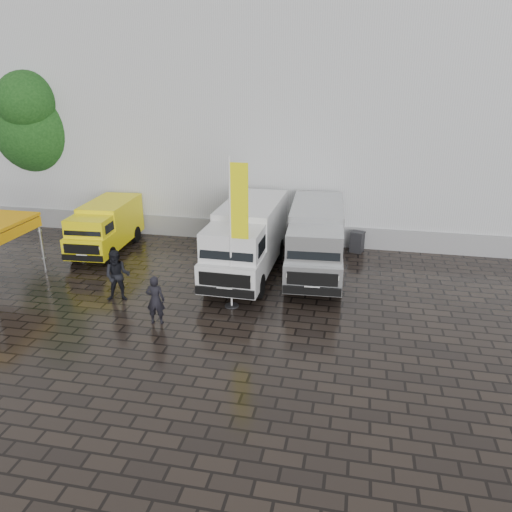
{
  "coord_description": "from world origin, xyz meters",
  "views": [
    {
      "loc": [
        4.0,
        -14.92,
        8.01
      ],
      "look_at": [
        0.43,
        2.2,
        1.42
      ],
      "focal_mm": 35.0,
      "sensor_mm": 36.0,
      "label": 1
    }
  ],
  "objects_px": {
    "wheelie_bin": "(357,242)",
    "person_front": "(155,300)",
    "flagpole": "(236,226)",
    "van_white": "(247,242)",
    "van_yellow": "(106,228)",
    "person_tent": "(118,276)",
    "van_silver": "(316,242)"
  },
  "relations": [
    {
      "from": "flagpole",
      "to": "person_tent",
      "type": "distance_m",
      "value": 4.84
    },
    {
      "from": "wheelie_bin",
      "to": "person_front",
      "type": "xyz_separation_m",
      "value": [
        -6.43,
        -8.45,
        0.37
      ]
    },
    {
      "from": "van_yellow",
      "to": "wheelie_bin",
      "type": "distance_m",
      "value": 11.65
    },
    {
      "from": "van_yellow",
      "to": "person_tent",
      "type": "height_order",
      "value": "van_yellow"
    },
    {
      "from": "van_yellow",
      "to": "wheelie_bin",
      "type": "height_order",
      "value": "van_yellow"
    },
    {
      "from": "van_silver",
      "to": "van_white",
      "type": "bearing_deg",
      "value": -169.4
    },
    {
      "from": "person_front",
      "to": "van_white",
      "type": "bearing_deg",
      "value": -120.28
    },
    {
      "from": "flagpole",
      "to": "person_tent",
      "type": "bearing_deg",
      "value": -175.48
    },
    {
      "from": "flagpole",
      "to": "person_front",
      "type": "distance_m",
      "value": 3.63
    },
    {
      "from": "van_yellow",
      "to": "person_tent",
      "type": "xyz_separation_m",
      "value": [
        2.95,
        -4.79,
        -0.14
      ]
    },
    {
      "from": "wheelie_bin",
      "to": "person_tent",
      "type": "bearing_deg",
      "value": -123.22
    },
    {
      "from": "van_silver",
      "to": "person_front",
      "type": "distance_m",
      "value": 7.26
    },
    {
      "from": "flagpole",
      "to": "wheelie_bin",
      "type": "relative_size",
      "value": 5.55
    },
    {
      "from": "van_white",
      "to": "flagpole",
      "type": "bearing_deg",
      "value": -83.36
    },
    {
      "from": "van_white",
      "to": "person_front",
      "type": "xyz_separation_m",
      "value": [
        -2.02,
        -4.78,
        -0.57
      ]
    },
    {
      "from": "person_tent",
      "to": "van_yellow",
      "type": "bearing_deg",
      "value": 106.05
    },
    {
      "from": "wheelie_bin",
      "to": "person_tent",
      "type": "xyz_separation_m",
      "value": [
        -8.45,
        -7.07,
        0.48
      ]
    },
    {
      "from": "van_white",
      "to": "wheelie_bin",
      "type": "xyz_separation_m",
      "value": [
        4.4,
        3.68,
        -0.94
      ]
    },
    {
      "from": "van_white",
      "to": "flagpole",
      "type": "distance_m",
      "value": 3.46
    },
    {
      "from": "van_white",
      "to": "flagpole",
      "type": "relative_size",
      "value": 1.22
    },
    {
      "from": "van_yellow",
      "to": "flagpole",
      "type": "xyz_separation_m",
      "value": [
        7.31,
        -4.45,
        1.93
      ]
    },
    {
      "from": "person_front",
      "to": "flagpole",
      "type": "bearing_deg",
      "value": -150.72
    },
    {
      "from": "van_silver",
      "to": "person_front",
      "type": "xyz_separation_m",
      "value": [
        -4.76,
        -5.46,
        -0.52
      ]
    },
    {
      "from": "person_front",
      "to": "wheelie_bin",
      "type": "bearing_deg",
      "value": -134.56
    },
    {
      "from": "person_tent",
      "to": "person_front",
      "type": "bearing_deg",
      "value": -49.95
    },
    {
      "from": "flagpole",
      "to": "person_front",
      "type": "xyz_separation_m",
      "value": [
        -2.33,
        -1.73,
        -2.19
      ]
    },
    {
      "from": "person_front",
      "to": "person_tent",
      "type": "distance_m",
      "value": 2.46
    },
    {
      "from": "wheelie_bin",
      "to": "flagpole",
      "type": "bearing_deg",
      "value": -104.47
    },
    {
      "from": "van_white",
      "to": "van_silver",
      "type": "relative_size",
      "value": 1.04
    },
    {
      "from": "van_silver",
      "to": "person_tent",
      "type": "xyz_separation_m",
      "value": [
        -6.79,
        -4.07,
        -0.41
      ]
    },
    {
      "from": "van_white",
      "to": "wheelie_bin",
      "type": "height_order",
      "value": "van_white"
    },
    {
      "from": "van_yellow",
      "to": "person_front",
      "type": "height_order",
      "value": "van_yellow"
    }
  ]
}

